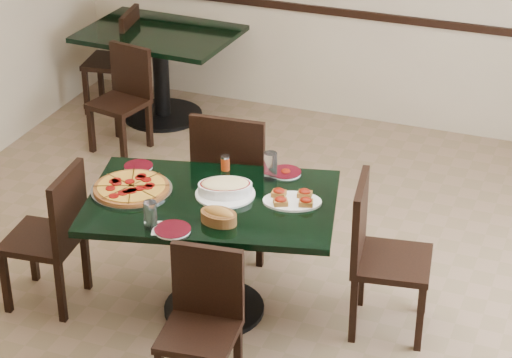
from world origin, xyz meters
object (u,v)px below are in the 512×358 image
at_px(pepperoni_pizza, 131,188).
at_px(chair_far, 234,175).
at_px(chair_right, 378,249).
at_px(back_table, 160,58).
at_px(chair_left, 54,231).
at_px(lasagna_casserole, 225,188).
at_px(bruschetta_platter, 292,199).
at_px(bread_basket, 219,216).
at_px(chair_near, 203,317).
at_px(back_chair_left, 120,55).
at_px(main_table, 212,228).
at_px(back_chair_near, 124,93).

bearing_deg(pepperoni_pizza, chair_far, 64.96).
bearing_deg(chair_right, chair_far, 58.29).
relative_size(back_table, chair_left, 1.42).
bearing_deg(pepperoni_pizza, chair_left, -157.71).
height_order(chair_far, chair_left, chair_far).
relative_size(lasagna_casserole, bruschetta_platter, 0.95).
bearing_deg(lasagna_casserole, chair_right, -15.32).
height_order(back_table, pepperoni_pizza, pepperoni_pizza).
relative_size(chair_left, bread_basket, 3.88).
xyz_separation_m(chair_near, bread_basket, (-0.09, 0.44, 0.34)).
height_order(back_table, chair_right, chair_right).
relative_size(chair_far, bruschetta_platter, 2.64).
height_order(back_chair_left, lasagna_casserole, back_chair_left).
distance_m(main_table, back_chair_left, 3.08).
bearing_deg(chair_right, bread_basket, 109.61).
bearing_deg(bread_basket, chair_right, 36.38).
distance_m(chair_far, lasagna_casserole, 0.64).
xyz_separation_m(chair_left, lasagna_casserole, (0.94, 0.32, 0.30)).
bearing_deg(back_chair_left, back_chair_near, 21.49).
bearing_deg(chair_left, bruschetta_platter, 100.07).
relative_size(chair_near, lasagna_casserole, 2.26).
distance_m(chair_right, back_chair_near, 2.91).
distance_m(back_table, chair_near, 3.51).
bearing_deg(bread_basket, main_table, 129.96).
bearing_deg(lasagna_casserole, bruschetta_platter, -15.97).
bearing_deg(chair_left, main_table, 99.67).
height_order(lasagna_casserole, bruschetta_platter, lasagna_casserole).
xyz_separation_m(lasagna_casserole, bread_basket, (0.08, -0.29, -0.01)).
bearing_deg(chair_right, back_chair_left, 42.64).
distance_m(bread_basket, bruschetta_platter, 0.45).
distance_m(back_chair_near, pepperoni_pizza, 2.18).
relative_size(main_table, chair_far, 1.55).
relative_size(chair_near, back_chair_left, 0.93).
bearing_deg(chair_left, bread_basket, 85.86).
bearing_deg(back_chair_left, chair_left, 11.43).
height_order(chair_left, back_chair_near, chair_left).
xyz_separation_m(back_table, bread_basket, (1.63, -2.63, 0.27)).
distance_m(chair_near, bread_basket, 0.56).
xyz_separation_m(main_table, lasagna_casserole, (0.05, 0.08, 0.23)).
xyz_separation_m(back_chair_near, back_chair_left, (-0.37, 0.63, 0.04)).
xyz_separation_m(pepperoni_pizza, lasagna_casserole, (0.51, 0.14, 0.03)).
bearing_deg(bruschetta_platter, back_table, 114.02).
xyz_separation_m(chair_far, bread_basket, (0.27, -0.86, 0.22)).
bearing_deg(bread_basket, chair_left, -170.50).
height_order(back_table, bruschetta_platter, bruschetta_platter).
distance_m(pepperoni_pizza, bread_basket, 0.62).
height_order(chair_right, pepperoni_pizza, chair_right).
distance_m(chair_right, pepperoni_pizza, 1.43).
bearing_deg(chair_right, chair_near, 132.43).
relative_size(chair_near, bruschetta_platter, 2.14).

